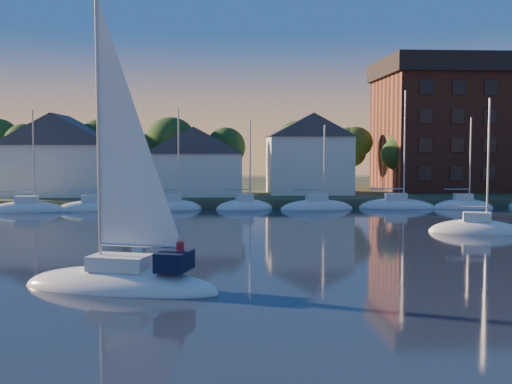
{
  "coord_description": "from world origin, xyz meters",
  "views": [
    {
      "loc": [
        -3.27,
        -19.96,
        6.92
      ],
      "look_at": [
        -0.76,
        22.0,
        3.87
      ],
      "focal_mm": 45.0,
      "sensor_mm": 36.0,
      "label": 1
    }
  ],
  "objects": [
    {
      "name": "ground",
      "position": [
        0.0,
        0.0,
        0.0
      ],
      "size": [
        260.0,
        260.0,
        0.0
      ],
      "primitive_type": "plane",
      "color": "black",
      "rests_on": "ground"
    },
    {
      "name": "shoreline_land",
      "position": [
        0.0,
        75.0,
        0.0
      ],
      "size": [
        160.0,
        50.0,
        2.0
      ],
      "primitive_type": "cube",
      "color": "#313C23",
      "rests_on": "ground"
    },
    {
      "name": "wooden_dock",
      "position": [
        0.0,
        52.0,
        0.0
      ],
      "size": [
        120.0,
        3.0,
        1.0
      ],
      "primitive_type": "cube",
      "color": "brown",
      "rests_on": "ground"
    },
    {
      "name": "clubhouse_west",
      "position": [
        -22.0,
        58.0,
        5.93
      ],
      "size": [
        13.65,
        9.45,
        9.64
      ],
      "color": "silver",
      "rests_on": "shoreline_land"
    },
    {
      "name": "clubhouse_centre",
      "position": [
        -6.0,
        57.0,
        5.13
      ],
      "size": [
        11.55,
        8.4,
        8.08
      ],
      "color": "silver",
      "rests_on": "shoreline_land"
    },
    {
      "name": "clubhouse_east",
      "position": [
        8.0,
        59.0,
        6.0
      ],
      "size": [
        10.5,
        8.4,
        9.8
      ],
      "color": "silver",
      "rests_on": "shoreline_land"
    },
    {
      "name": "condo_block",
      "position": [
        34.0,
        64.95,
        9.79
      ],
      "size": [
        31.0,
        17.0,
        17.4
      ],
      "color": "brown",
      "rests_on": "shoreline_land"
    },
    {
      "name": "tree_line",
      "position": [
        2.0,
        63.0,
        7.18
      ],
      "size": [
        93.4,
        5.4,
        8.9
      ],
      "color": "#3A281A",
      "rests_on": "shoreline_land"
    },
    {
      "name": "moored_fleet",
      "position": [
        -4.0,
        49.0,
        0.1
      ],
      "size": [
        79.5,
        2.4,
        12.05
      ],
      "color": "silver",
      "rests_on": "ground"
    },
    {
      "name": "hero_sailboat",
      "position": [
        -7.86,
        10.85,
        0.63
      ],
      "size": [
        10.51,
        6.0,
        15.38
      ],
      "rotation": [
        0.0,
        0.0,
        2.85
      ],
      "color": "silver",
      "rests_on": "ground"
    },
    {
      "name": "drifting_sailboat_right",
      "position": [
        17.21,
        29.34,
        0.1
      ],
      "size": [
        7.81,
        4.72,
        11.73
      ],
      "rotation": [
        0.0,
        0.0,
        -0.32
      ],
      "color": "silver",
      "rests_on": "ground"
    }
  ]
}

